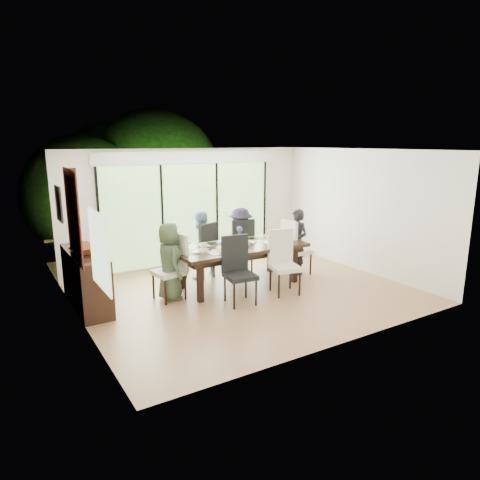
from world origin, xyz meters
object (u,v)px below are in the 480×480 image
chair_far_left (200,250)px  cup_a (204,245)px  chair_far_right (240,244)px  person_left_end (169,262)px  person_far_right (240,240)px  person_far_left (200,245)px  chair_near_right (285,263)px  person_right_end (297,242)px  sideboard (86,280)px  vase (240,241)px  bowl (85,250)px  cup_c (269,237)px  cup_b (248,243)px  chair_left_end (169,267)px  chair_right_end (297,247)px  table_top (239,247)px  laptop (203,251)px  chair_near_left (240,271)px

chair_far_left → cup_a: size_ratio=8.87×
chair_far_right → person_left_end: bearing=37.2°
person_far_right → person_far_left: bearing=-8.7°
chair_near_right → person_far_left: (-0.95, 1.70, 0.11)m
person_right_end → sideboard: 4.38m
chair_near_right → vase: chair_near_right is taller
person_far_left → bowl: (-2.42, -0.52, 0.34)m
person_right_end → person_far_left: 2.10m
vase → sideboard: 2.97m
cup_a → cup_c: same height
bowl → chair_near_right: bearing=-19.3°
person_right_end → vase: 1.44m
chair_far_left → cup_b: bearing=99.9°
chair_near_right → cup_a: size_ratio=8.87×
chair_far_left → person_left_end: 1.34m
person_far_left → bowl: size_ratio=2.74×
chair_left_end → person_right_end: bearing=80.9°
chair_right_end → person_far_left: 2.12m
person_far_right → cup_b: person_far_right is taller
table_top → chair_far_right: size_ratio=2.18×
chair_left_end → vase: chair_left_end is taller
vase → cup_b: 0.18m
chair_far_right → laptop: chair_far_right is taller
chair_near_left → sideboard: size_ratio=0.69×
laptop → bowl: 2.07m
chair_far_right → cup_b: (-0.40, -0.95, 0.27)m
chair_right_end → person_far_left: (-1.95, 0.83, 0.11)m
sideboard → bowl: 0.57m
cup_a → vase: bearing=-7.6°
chair_near_right → vase: 1.06m
sideboard → chair_right_end: bearing=-5.4°
person_far_left → chair_near_left: bearing=75.5°
sideboard → vase: bearing=-7.0°
chair_near_left → cup_c: chair_near_left is taller
person_left_end → vase: 1.54m
vase → sideboard: size_ratio=0.08×
chair_near_right → person_right_end: person_right_end is taller
person_far_left → laptop: size_ratio=3.91×
person_far_left → cup_a: size_ratio=10.40×
chair_left_end → chair_near_right: (2.00, -0.87, 0.00)m
table_top → laptop: laptop is taller
chair_near_right → person_far_left: 1.95m
chair_far_left → chair_left_end: bearing=16.6°
table_top → chair_near_left: bearing=-119.9°
person_right_end → sideboard: bearing=-104.0°
chair_left_end → chair_far_right: same height
laptop → cup_c: 1.66m
person_far_left → cup_c: size_ratio=10.40×
table_top → cup_b: size_ratio=24.00×
chair_near_right → laptop: bearing=163.8°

